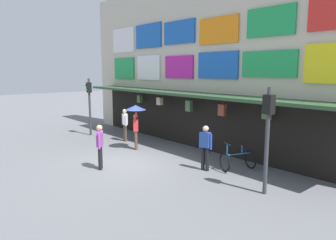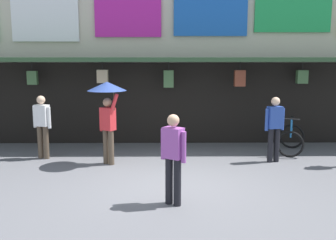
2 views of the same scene
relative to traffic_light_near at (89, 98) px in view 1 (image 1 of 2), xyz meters
The scene contains 9 objects.
ground_plane 6.46m from the traffic_light_near, 13.90° to the right, with size 80.00×80.00×0.00m, color slate.
shopfront 6.93m from the traffic_light_near, 27.65° to the left, with size 18.00×2.60×8.00m.
traffic_light_near is the anchor object (origin of this frame).
traffic_light_far 11.25m from the traffic_light_near, ahead, with size 0.30×0.33×3.20m.
bicycle_parked 9.57m from the traffic_light_near, ahead, with size 1.08×1.34×1.05m.
pedestrian_in_yellow 8.66m from the traffic_light_near, ahead, with size 0.52×0.30×1.68m.
pedestrian_in_white 6.57m from the traffic_light_near, 23.52° to the right, with size 0.45×0.39×1.68m.
pedestrian_in_black 2.90m from the traffic_light_near, 15.00° to the left, with size 0.51×0.32×1.68m.
pedestrian_with_umbrella 4.39m from the traffic_light_near, ahead, with size 0.96×0.96×2.08m.
Camera 1 is at (10.28, -6.56, 3.70)m, focal length 33.64 mm.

